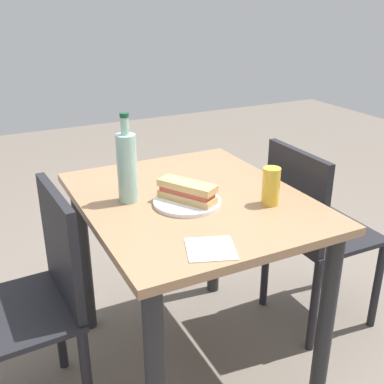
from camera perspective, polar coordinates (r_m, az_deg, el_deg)
ground_plane at (r=2.13m, az=0.00°, el=-19.38°), size 8.00×8.00×0.00m
dining_table at (r=1.78m, az=0.00°, el=-4.62°), size 0.93×0.78×0.75m
chair_far at (r=2.14m, az=14.14°, el=-4.14°), size 0.40×0.40×0.86m
chair_near at (r=1.71m, az=-18.33°, el=-11.89°), size 0.42×0.42×0.86m
plate_near at (r=1.66m, az=-0.60°, el=-1.23°), size 0.24×0.24×0.01m
baguette_sandwich_near at (r=1.65m, az=-0.60°, el=0.09°), size 0.22×0.17×0.07m
knife_near at (r=1.71m, az=0.12°, el=-0.19°), size 0.17×0.08×0.01m
water_bottle at (r=1.66m, az=-7.86°, el=3.07°), size 0.07×0.07×0.32m
beer_glass at (r=1.66m, az=9.52°, el=0.69°), size 0.06×0.06×0.13m
paper_napkin at (r=1.38m, az=2.25°, el=-6.87°), size 0.18×0.18×0.00m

